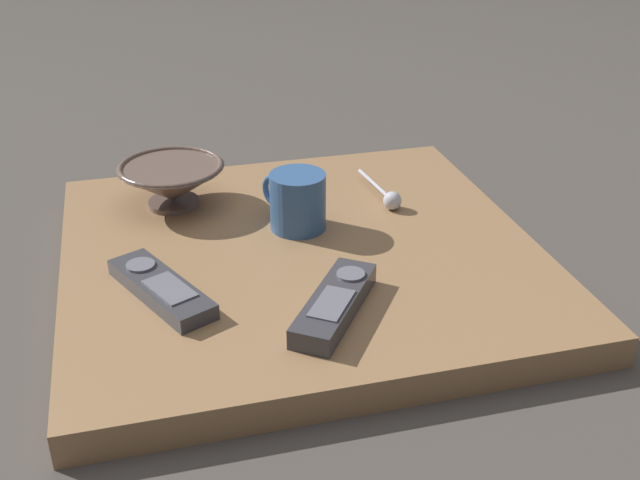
{
  "coord_description": "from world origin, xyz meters",
  "views": [
    {
      "loc": [
        -0.89,
        0.2,
        0.54
      ],
      "look_at": [
        -0.03,
        -0.02,
        0.06
      ],
      "focal_mm": 43.26,
      "sensor_mm": 36.0,
      "label": 1
    }
  ],
  "objects_px": {
    "cereal_bowl": "(172,182)",
    "tv_remote_near": "(338,303)",
    "coffee_mug": "(297,201)",
    "teaspoon": "(389,198)",
    "tv_remote_far": "(161,288)"
  },
  "relations": [
    {
      "from": "coffee_mug",
      "to": "teaspoon",
      "type": "bearing_deg",
      "value": -77.93
    },
    {
      "from": "tv_remote_near",
      "to": "coffee_mug",
      "type": "bearing_deg",
      "value": -1.04
    },
    {
      "from": "teaspoon",
      "to": "cereal_bowl",
      "type": "bearing_deg",
      "value": 74.7
    },
    {
      "from": "coffee_mug",
      "to": "tv_remote_far",
      "type": "height_order",
      "value": "coffee_mug"
    },
    {
      "from": "cereal_bowl",
      "to": "tv_remote_near",
      "type": "distance_m",
      "value": 0.38
    },
    {
      "from": "tv_remote_near",
      "to": "teaspoon",
      "type": "bearing_deg",
      "value": -30.66
    },
    {
      "from": "coffee_mug",
      "to": "tv_remote_near",
      "type": "distance_m",
      "value": 0.23
    },
    {
      "from": "teaspoon",
      "to": "tv_remote_far",
      "type": "bearing_deg",
      "value": 115.62
    },
    {
      "from": "coffee_mug",
      "to": "tv_remote_near",
      "type": "xyz_separation_m",
      "value": [
        -0.22,
        0.0,
        -0.03
      ]
    },
    {
      "from": "coffee_mug",
      "to": "teaspoon",
      "type": "relative_size",
      "value": 0.74
    },
    {
      "from": "cereal_bowl",
      "to": "tv_remote_near",
      "type": "xyz_separation_m",
      "value": [
        -0.34,
        -0.16,
        -0.02
      ]
    },
    {
      "from": "coffee_mug",
      "to": "teaspoon",
      "type": "xyz_separation_m",
      "value": [
        0.03,
        -0.15,
        -0.03
      ]
    },
    {
      "from": "tv_remote_near",
      "to": "tv_remote_far",
      "type": "relative_size",
      "value": 0.93
    },
    {
      "from": "tv_remote_far",
      "to": "cereal_bowl",
      "type": "bearing_deg",
      "value": -8.5
    },
    {
      "from": "cereal_bowl",
      "to": "tv_remote_near",
      "type": "bearing_deg",
      "value": -155.18
    }
  ]
}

